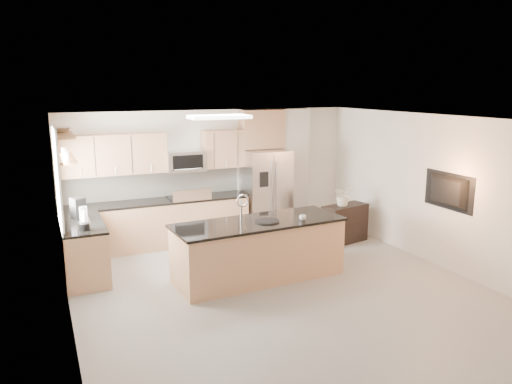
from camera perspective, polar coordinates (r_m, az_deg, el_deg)
name	(u,v)px	position (r m, az deg, el deg)	size (l,w,h in m)	color
floor	(282,292)	(7.75, 2.99, -11.30)	(6.50, 6.50, 0.00)	gray
ceiling	(284,120)	(7.13, 3.22, 8.27)	(6.00, 6.50, 0.02)	white
wall_back	(211,174)	(10.27, -5.12, 2.08)	(6.00, 0.02, 2.60)	silver
wall_front	(449,290)	(4.80, 21.18, -10.37)	(6.00, 0.02, 2.60)	silver
wall_left	(65,232)	(6.58, -20.96, -4.34)	(0.02, 6.50, 2.60)	silver
wall_right	(440,192)	(9.06, 20.28, 0.04)	(0.02, 6.50, 2.60)	silver
back_counter	(157,223)	(9.83, -11.21, -3.50)	(3.55, 0.66, 1.44)	tan
left_counter	(84,250)	(8.61, -19.08, -6.27)	(0.66, 1.50, 0.92)	tan
range	(189,220)	(9.97, -7.69, -3.16)	(0.76, 0.64, 1.14)	black
upper_cabinets	(149,153)	(9.70, -12.18, 4.41)	(3.50, 0.33, 0.75)	#A87E5B
microwave	(185,161)	(9.85, -8.08, 3.53)	(0.76, 0.40, 0.40)	silver
refrigerator	(266,192)	(10.39, 1.13, -0.06)	(0.92, 0.78, 1.78)	silver
partition_column	(293,169)	(10.85, 4.29, 2.63)	(0.60, 0.30, 2.60)	beige
window	(58,179)	(8.31, -21.71, 1.37)	(0.04, 1.15, 1.65)	white
shelf_lower	(65,159)	(8.37, -21.03, 3.57)	(0.30, 1.20, 0.04)	brown
shelf_upper	(63,135)	(8.33, -21.22, 6.09)	(0.30, 1.20, 0.04)	brown
ceiling_fixture	(219,117)	(8.44, -4.23, 8.56)	(1.00, 0.50, 0.06)	white
island	(259,250)	(8.09, 0.31, -6.61)	(2.82, 1.17, 1.38)	tan
credenza	(345,224)	(10.11, 10.09, -3.57)	(0.95, 0.40, 0.76)	black
cup	(303,218)	(8.03, 5.36, -2.93)	(0.11, 0.11, 0.09)	silver
platter	(267,221)	(7.92, 1.30, -3.35)	(0.39, 0.39, 0.02)	black
blender	(84,220)	(7.99, -19.08, -3.05)	(0.16, 0.16, 0.36)	black
kettle	(84,215)	(8.48, -19.02, -2.50)	(0.21, 0.21, 0.26)	silver
coffee_maker	(78,209)	(8.72, -19.66, -1.80)	(0.26, 0.28, 0.35)	black
bowl	(61,129)	(8.64, -21.36, 6.72)	(0.42, 0.42, 0.10)	silver
flower_vase	(343,189)	(9.90, 9.96, 0.32)	(0.59, 0.51, 0.66)	silver
television	(445,191)	(8.85, 20.78, 0.06)	(1.08, 0.14, 0.62)	black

